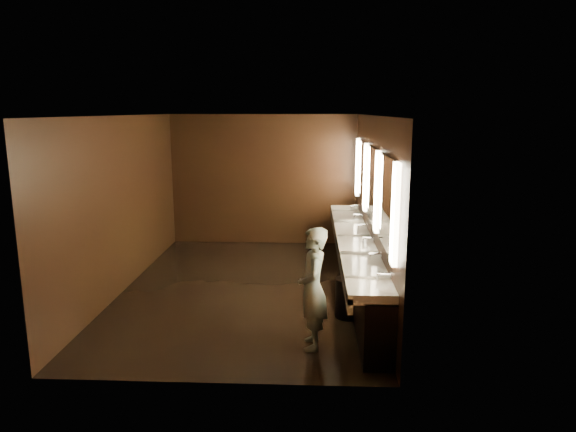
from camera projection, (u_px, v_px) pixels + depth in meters
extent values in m
plane|color=black|center=(247.00, 288.00, 8.46)|extent=(6.00, 6.00, 0.00)
cube|color=#2D2D2B|center=(244.00, 115.00, 7.89)|extent=(4.00, 6.00, 0.02)
cube|color=black|center=(264.00, 180.00, 11.11)|extent=(4.00, 0.02, 2.80)
cube|color=black|center=(209.00, 258.00, 5.24)|extent=(4.00, 0.02, 2.80)
cube|color=black|center=(123.00, 204.00, 8.26)|extent=(0.02, 6.00, 2.80)
cube|color=black|center=(372.00, 206.00, 8.08)|extent=(0.02, 6.00, 2.80)
cube|color=black|center=(359.00, 266.00, 8.29)|extent=(0.36, 5.40, 0.81)
cube|color=white|center=(354.00, 240.00, 8.21)|extent=(0.55, 5.40, 0.12)
cube|color=white|center=(338.00, 244.00, 8.23)|extent=(0.06, 5.40, 0.18)
cylinder|color=silver|center=(385.00, 274.00, 6.02)|extent=(0.18, 0.04, 0.04)
cylinder|color=silver|center=(376.00, 254.00, 6.88)|extent=(0.18, 0.04, 0.04)
cylinder|color=silver|center=(369.00, 238.00, 7.74)|extent=(0.18, 0.04, 0.04)
cylinder|color=silver|center=(363.00, 225.00, 8.60)|extent=(0.18, 0.04, 0.04)
cylinder|color=silver|center=(358.00, 215.00, 9.46)|extent=(0.18, 0.04, 0.04)
cylinder|color=silver|center=(354.00, 206.00, 10.32)|extent=(0.18, 0.04, 0.04)
cube|color=#FFE8BA|center=(395.00, 214.00, 5.66)|extent=(0.06, 0.22, 1.15)
cube|color=white|center=(386.00, 202.00, 6.45)|extent=(0.03, 1.32, 1.15)
cube|color=#FFE8BA|center=(377.00, 192.00, 7.23)|extent=(0.06, 0.23, 1.15)
cube|color=white|center=(372.00, 184.00, 8.01)|extent=(0.03, 1.32, 1.15)
cube|color=#FFE8BA|center=(366.00, 177.00, 8.80)|extent=(0.06, 0.23, 1.15)
cube|color=white|center=(362.00, 172.00, 9.58)|extent=(0.03, 1.32, 1.15)
cube|color=#FFE8BA|center=(358.00, 167.00, 10.36)|extent=(0.06, 0.22, 1.15)
imported|color=#8ECED5|center=(313.00, 288.00, 6.23)|extent=(0.38, 0.56, 1.51)
cylinder|color=black|center=(348.00, 298.00, 7.24)|extent=(0.47, 0.47, 0.57)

